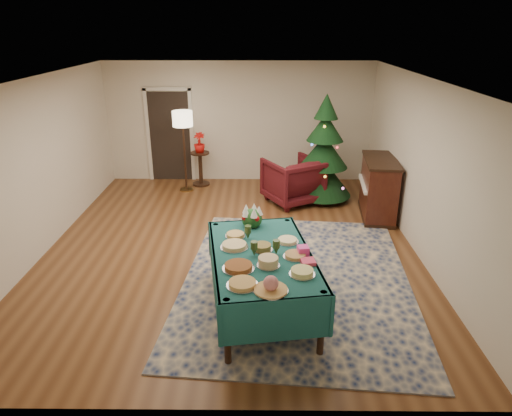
{
  "coord_description": "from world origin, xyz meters",
  "views": [
    {
      "loc": [
        0.47,
        -6.82,
        3.45
      ],
      "look_at": [
        0.42,
        -0.89,
        1.04
      ],
      "focal_mm": 32.0,
      "sensor_mm": 36.0,
      "label": 1
    }
  ],
  "objects_px": {
    "piano": "(378,189)",
    "buffet_table": "(262,265)",
    "armchair": "(293,179)",
    "side_table": "(201,169)",
    "potted_plant": "(200,147)",
    "christmas_tree": "(324,154)",
    "gift_box": "(303,251)",
    "floor_lamp": "(183,124)"
  },
  "relations": [
    {
      "from": "floor_lamp",
      "to": "piano",
      "type": "bearing_deg",
      "value": -19.98
    },
    {
      "from": "buffet_table",
      "to": "armchair",
      "type": "relative_size",
      "value": 2.21
    },
    {
      "from": "armchair",
      "to": "christmas_tree",
      "type": "xyz_separation_m",
      "value": [
        0.63,
        0.19,
        0.47
      ]
    },
    {
      "from": "buffet_table",
      "to": "gift_box",
      "type": "xyz_separation_m",
      "value": [
        0.5,
        -0.03,
        0.22
      ]
    },
    {
      "from": "gift_box",
      "to": "floor_lamp",
      "type": "distance_m",
      "value": 5.09
    },
    {
      "from": "floor_lamp",
      "to": "piano",
      "type": "distance_m",
      "value": 4.22
    },
    {
      "from": "christmas_tree",
      "to": "piano",
      "type": "xyz_separation_m",
      "value": [
        0.94,
        -0.9,
        -0.43
      ]
    },
    {
      "from": "floor_lamp",
      "to": "potted_plant",
      "type": "bearing_deg",
      "value": 53.29
    },
    {
      "from": "side_table",
      "to": "potted_plant",
      "type": "bearing_deg",
      "value": 90.0
    },
    {
      "from": "buffet_table",
      "to": "armchair",
      "type": "bearing_deg",
      "value": 80.51
    },
    {
      "from": "side_table",
      "to": "gift_box",
      "type": "bearing_deg",
      "value": -69.2
    },
    {
      "from": "side_table",
      "to": "piano",
      "type": "bearing_deg",
      "value": -26.4
    },
    {
      "from": "buffet_table",
      "to": "potted_plant",
      "type": "bearing_deg",
      "value": 105.64
    },
    {
      "from": "armchair",
      "to": "side_table",
      "type": "height_order",
      "value": "armchair"
    },
    {
      "from": "piano",
      "to": "floor_lamp",
      "type": "bearing_deg",
      "value": 160.02
    },
    {
      "from": "floor_lamp",
      "to": "christmas_tree",
      "type": "bearing_deg",
      "value": -9.86
    },
    {
      "from": "gift_box",
      "to": "armchair",
      "type": "relative_size",
      "value": 0.13
    },
    {
      "from": "gift_box",
      "to": "side_table",
      "type": "height_order",
      "value": "gift_box"
    },
    {
      "from": "gift_box",
      "to": "potted_plant",
      "type": "distance_m",
      "value": 5.29
    },
    {
      "from": "armchair",
      "to": "potted_plant",
      "type": "xyz_separation_m",
      "value": [
        -2.02,
        1.07,
        0.38
      ]
    },
    {
      "from": "buffet_table",
      "to": "christmas_tree",
      "type": "xyz_separation_m",
      "value": [
        1.28,
        4.03,
        0.33
      ]
    },
    {
      "from": "christmas_tree",
      "to": "side_table",
      "type": "bearing_deg",
      "value": 161.56
    },
    {
      "from": "armchair",
      "to": "piano",
      "type": "height_order",
      "value": "piano"
    },
    {
      "from": "potted_plant",
      "to": "armchair",
      "type": "bearing_deg",
      "value": -27.98
    },
    {
      "from": "christmas_tree",
      "to": "piano",
      "type": "relative_size",
      "value": 1.61
    },
    {
      "from": "gift_box",
      "to": "piano",
      "type": "relative_size",
      "value": 0.1
    },
    {
      "from": "potted_plant",
      "to": "piano",
      "type": "height_order",
      "value": "piano"
    },
    {
      "from": "christmas_tree",
      "to": "buffet_table",
      "type": "bearing_deg",
      "value": -107.56
    },
    {
      "from": "floor_lamp",
      "to": "piano",
      "type": "xyz_separation_m",
      "value": [
        3.87,
        -1.41,
        -0.94
      ]
    },
    {
      "from": "armchair",
      "to": "christmas_tree",
      "type": "height_order",
      "value": "christmas_tree"
    },
    {
      "from": "christmas_tree",
      "to": "piano",
      "type": "height_order",
      "value": "christmas_tree"
    },
    {
      "from": "gift_box",
      "to": "piano",
      "type": "bearing_deg",
      "value": 61.64
    },
    {
      "from": "piano",
      "to": "buffet_table",
      "type": "bearing_deg",
      "value": -125.22
    },
    {
      "from": "side_table",
      "to": "christmas_tree",
      "type": "relative_size",
      "value": 0.35
    },
    {
      "from": "buffet_table",
      "to": "piano",
      "type": "height_order",
      "value": "piano"
    },
    {
      "from": "armchair",
      "to": "piano",
      "type": "distance_m",
      "value": 1.72
    },
    {
      "from": "christmas_tree",
      "to": "gift_box",
      "type": "bearing_deg",
      "value": -100.77
    },
    {
      "from": "floor_lamp",
      "to": "side_table",
      "type": "distance_m",
      "value": 1.21
    },
    {
      "from": "buffet_table",
      "to": "floor_lamp",
      "type": "xyz_separation_m",
      "value": [
        -1.65,
        4.54,
        0.83
      ]
    },
    {
      "from": "potted_plant",
      "to": "piano",
      "type": "relative_size",
      "value": 0.33
    },
    {
      "from": "armchair",
      "to": "floor_lamp",
      "type": "bearing_deg",
      "value": -45.99
    },
    {
      "from": "floor_lamp",
      "to": "gift_box",
      "type": "bearing_deg",
      "value": -64.73
    }
  ]
}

